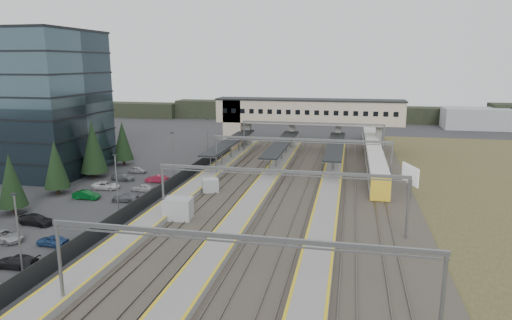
% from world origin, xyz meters
% --- Properties ---
extents(ground, '(220.00, 220.00, 0.00)m').
position_xyz_m(ground, '(0.00, 0.00, 0.00)').
color(ground, '#2B2B2D').
rests_on(ground, ground).
extents(office_building, '(24.30, 18.30, 24.30)m').
position_xyz_m(office_building, '(-36.00, 12.00, 12.19)').
color(office_building, '#324650').
rests_on(office_building, ground).
extents(conifer_row, '(4.42, 49.82, 9.50)m').
position_xyz_m(conifer_row, '(-22.00, -3.86, 4.84)').
color(conifer_row, black).
rests_on(conifer_row, ground).
extents(car_park, '(10.56, 44.30, 1.26)m').
position_xyz_m(car_park, '(-13.95, -9.22, 0.59)').
color(car_park, silver).
rests_on(car_park, ground).
extents(lampposts, '(0.50, 53.25, 8.07)m').
position_xyz_m(lampposts, '(-8.00, 1.25, 4.34)').
color(lampposts, slate).
rests_on(lampposts, ground).
extents(fence, '(0.08, 90.00, 2.00)m').
position_xyz_m(fence, '(-6.50, 5.00, 1.00)').
color(fence, '#26282B').
rests_on(fence, ground).
extents(relay_cabin_near, '(3.50, 2.68, 2.77)m').
position_xyz_m(relay_cabin_near, '(-0.51, -7.14, 1.38)').
color(relay_cabin_near, '#9C9EA1').
rests_on(relay_cabin_near, ground).
extents(relay_cabin_far, '(2.91, 2.72, 2.13)m').
position_xyz_m(relay_cabin_far, '(-0.31, 5.14, 1.06)').
color(relay_cabin_far, '#9C9EA1').
rests_on(relay_cabin_far, ground).
extents(rail_corridor, '(34.00, 90.00, 0.92)m').
position_xyz_m(rail_corridor, '(9.34, 5.00, 0.29)').
color(rail_corridor, '#37312C').
rests_on(rail_corridor, ground).
extents(canopies, '(23.10, 30.00, 3.28)m').
position_xyz_m(canopies, '(7.00, 27.00, 3.92)').
color(canopies, black).
rests_on(canopies, ground).
extents(footbridge, '(40.40, 6.40, 11.20)m').
position_xyz_m(footbridge, '(7.70, 42.00, 7.93)').
color(footbridge, '#B9A78D').
rests_on(footbridge, ground).
extents(gantries, '(28.40, 62.28, 7.17)m').
position_xyz_m(gantries, '(12.00, 3.00, 6.00)').
color(gantries, slate).
rests_on(gantries, ground).
extents(train, '(2.76, 57.57, 3.47)m').
position_xyz_m(train, '(24.00, 33.59, 1.97)').
color(train, silver).
rests_on(train, ground).
extents(billboard, '(1.78, 5.14, 4.43)m').
position_xyz_m(billboard, '(28.33, 9.99, 2.93)').
color(billboard, slate).
rests_on(billboard, ground).
extents(treeline_far, '(170.00, 19.00, 7.00)m').
position_xyz_m(treeline_far, '(23.81, 92.28, 2.95)').
color(treeline_far, black).
rests_on(treeline_far, ground).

